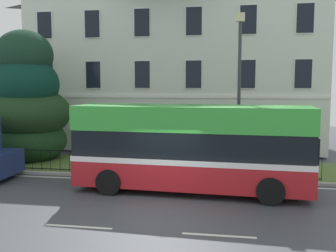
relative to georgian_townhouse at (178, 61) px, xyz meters
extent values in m
cube|color=#3E4247|center=(1.33, -14.36, -5.71)|extent=(60.00, 56.00, 0.06)
cube|color=silver|center=(1.33, -10.71, -5.68)|extent=(54.00, 0.14, 0.01)
cube|color=silver|center=(-0.67, -16.16, -5.68)|extent=(2.00, 0.12, 0.01)
cube|color=silver|center=(3.33, -16.16, -5.68)|extent=(2.00, 0.12, 0.01)
cube|color=#9E9E99|center=(1.33, -10.24, -5.62)|extent=(57.00, 0.24, 0.12)
cube|color=#516E31|center=(1.33, -8.08, -5.62)|extent=(57.00, 4.08, 0.12)
cube|color=silver|center=(0.00, 0.01, -0.80)|extent=(17.79, 9.01, 9.53)
cube|color=white|center=(0.00, -4.53, -2.26)|extent=(17.79, 0.06, 0.20)
cube|color=#2D333D|center=(0.00, -4.54, -4.46)|extent=(1.10, 0.06, 2.20)
cube|color=white|center=(-7.41, -4.54, -3.95)|extent=(0.98, 0.04, 1.64)
cube|color=black|center=(-7.41, -4.56, -3.95)|extent=(0.88, 0.03, 1.54)
cube|color=white|center=(-4.45, -4.54, -3.95)|extent=(0.98, 0.04, 1.64)
cube|color=black|center=(-4.45, -4.56, -3.95)|extent=(0.88, 0.03, 1.54)
cube|color=white|center=(-1.48, -4.54, -3.95)|extent=(0.98, 0.04, 1.64)
cube|color=black|center=(-1.48, -4.56, -3.95)|extent=(0.88, 0.03, 1.54)
cube|color=white|center=(1.48, -4.54, -3.95)|extent=(0.98, 0.04, 1.64)
cube|color=black|center=(1.48, -4.56, -3.95)|extent=(0.88, 0.03, 1.54)
cube|color=white|center=(4.45, -4.54, -3.95)|extent=(0.98, 0.04, 1.64)
cube|color=black|center=(4.45, -4.56, -3.95)|extent=(0.88, 0.03, 1.54)
cube|color=white|center=(7.41, -4.54, -3.95)|extent=(0.98, 0.04, 1.64)
cube|color=black|center=(7.41, -4.56, -3.95)|extent=(0.88, 0.03, 1.54)
cube|color=white|center=(-7.41, -4.54, -1.02)|extent=(0.98, 0.04, 1.64)
cube|color=black|center=(-7.41, -4.56, -1.02)|extent=(0.88, 0.03, 1.54)
cube|color=white|center=(-4.45, -4.54, -1.02)|extent=(0.98, 0.04, 1.64)
cube|color=black|center=(-4.45, -4.56, -1.02)|extent=(0.88, 0.03, 1.54)
cube|color=white|center=(-1.48, -4.54, -1.02)|extent=(0.98, 0.04, 1.64)
cube|color=black|center=(-1.48, -4.56, -1.02)|extent=(0.88, 0.03, 1.54)
cube|color=white|center=(1.48, -4.54, -1.02)|extent=(0.98, 0.04, 1.64)
cube|color=black|center=(1.48, -4.56, -1.02)|extent=(0.88, 0.03, 1.54)
cube|color=white|center=(4.45, -4.54, -1.02)|extent=(0.98, 0.04, 1.64)
cube|color=black|center=(4.45, -4.56, -1.02)|extent=(0.88, 0.03, 1.54)
cube|color=white|center=(7.41, -4.54, -1.02)|extent=(0.98, 0.04, 1.64)
cube|color=black|center=(7.41, -4.56, -1.02)|extent=(0.88, 0.03, 1.54)
cube|color=white|center=(-7.41, -4.54, 1.91)|extent=(0.98, 0.04, 1.64)
cube|color=black|center=(-7.41, -4.56, 1.91)|extent=(0.88, 0.03, 1.54)
cube|color=white|center=(-4.45, -4.54, 1.91)|extent=(0.98, 0.04, 1.64)
cube|color=black|center=(-4.45, -4.56, 1.91)|extent=(0.88, 0.03, 1.54)
cube|color=white|center=(-1.48, -4.54, 1.91)|extent=(0.98, 0.04, 1.64)
cube|color=black|center=(-1.48, -4.56, 1.91)|extent=(0.88, 0.03, 1.54)
cube|color=white|center=(1.48, -4.54, 1.91)|extent=(0.98, 0.04, 1.64)
cube|color=black|center=(1.48, -4.56, 1.91)|extent=(0.88, 0.03, 1.54)
cube|color=white|center=(4.45, -4.54, 1.91)|extent=(0.98, 0.04, 1.64)
cube|color=black|center=(4.45, -4.56, 1.91)|extent=(0.88, 0.03, 1.54)
cube|color=white|center=(7.41, -4.54, 1.91)|extent=(0.98, 0.04, 1.64)
cube|color=black|center=(7.41, -4.56, 1.91)|extent=(0.88, 0.03, 1.54)
cube|color=black|center=(0.00, -9.96, -4.61)|extent=(14.66, 0.04, 0.04)
cube|color=black|center=(0.00, -9.96, -5.48)|extent=(14.66, 0.04, 0.04)
cylinder|color=black|center=(-6.87, -9.96, -5.09)|extent=(0.02, 0.02, 0.95)
cylinder|color=black|center=(-6.41, -9.96, -5.09)|extent=(0.02, 0.02, 0.95)
cylinder|color=black|center=(-5.96, -9.96, -5.09)|extent=(0.02, 0.02, 0.95)
cylinder|color=black|center=(-5.50, -9.96, -5.09)|extent=(0.02, 0.02, 0.95)
cylinder|color=black|center=(-5.04, -9.96, -5.09)|extent=(0.02, 0.02, 0.95)
cylinder|color=black|center=(-4.58, -9.96, -5.09)|extent=(0.02, 0.02, 0.95)
cylinder|color=black|center=(-4.12, -9.96, -5.09)|extent=(0.02, 0.02, 0.95)
cylinder|color=black|center=(-3.66, -9.96, -5.09)|extent=(0.02, 0.02, 0.95)
cylinder|color=black|center=(-3.21, -9.96, -5.09)|extent=(0.02, 0.02, 0.95)
cylinder|color=black|center=(-2.75, -9.96, -5.09)|extent=(0.02, 0.02, 0.95)
cylinder|color=black|center=(-2.29, -9.96, -5.09)|extent=(0.02, 0.02, 0.95)
cylinder|color=black|center=(-1.83, -9.96, -5.09)|extent=(0.02, 0.02, 0.95)
cylinder|color=black|center=(-1.37, -9.96, -5.09)|extent=(0.02, 0.02, 0.95)
cylinder|color=black|center=(-0.92, -9.96, -5.09)|extent=(0.02, 0.02, 0.95)
cylinder|color=black|center=(-0.46, -9.96, -5.09)|extent=(0.02, 0.02, 0.95)
cylinder|color=black|center=(0.00, -9.96, -5.09)|extent=(0.02, 0.02, 0.95)
cylinder|color=black|center=(0.46, -9.96, -5.09)|extent=(0.02, 0.02, 0.95)
cylinder|color=black|center=(0.92, -9.96, -5.09)|extent=(0.02, 0.02, 0.95)
cylinder|color=black|center=(1.37, -9.96, -5.09)|extent=(0.02, 0.02, 0.95)
cylinder|color=black|center=(1.83, -9.96, -5.09)|extent=(0.02, 0.02, 0.95)
cylinder|color=black|center=(2.29, -9.96, -5.09)|extent=(0.02, 0.02, 0.95)
cylinder|color=black|center=(2.75, -9.96, -5.09)|extent=(0.02, 0.02, 0.95)
cylinder|color=black|center=(3.21, -9.96, -5.09)|extent=(0.02, 0.02, 0.95)
cylinder|color=black|center=(3.66, -9.96, -5.09)|extent=(0.02, 0.02, 0.95)
cylinder|color=black|center=(4.12, -9.96, -5.09)|extent=(0.02, 0.02, 0.95)
cylinder|color=black|center=(4.58, -9.96, -5.09)|extent=(0.02, 0.02, 0.95)
cylinder|color=black|center=(5.04, -9.96, -5.09)|extent=(0.02, 0.02, 0.95)
cylinder|color=black|center=(5.50, -9.96, -5.09)|extent=(0.02, 0.02, 0.95)
cylinder|color=black|center=(5.96, -9.96, -5.09)|extent=(0.02, 0.02, 0.95)
cylinder|color=black|center=(6.41, -9.96, -5.09)|extent=(0.02, 0.02, 0.95)
cylinder|color=black|center=(6.87, -9.96, -5.09)|extent=(0.02, 0.02, 0.95)
cylinder|color=black|center=(7.33, -9.96, -5.09)|extent=(0.02, 0.02, 0.95)
cylinder|color=#423328|center=(-7.04, -7.52, -4.88)|extent=(0.45, 0.45, 1.36)
ellipsoid|color=#1A391C|center=(-7.22, -7.36, -4.61)|extent=(4.19, 4.19, 2.61)
ellipsoid|color=#1C371B|center=(-7.13, -7.41, -3.09)|extent=(4.58, 4.58, 2.89)
ellipsoid|color=#0D3227|center=(-6.97, -7.71, -1.58)|extent=(3.42, 3.42, 2.86)
ellipsoid|color=#163423|center=(-7.01, -7.65, -0.06)|extent=(2.93, 2.93, 2.55)
cube|color=#B11B22|center=(2.13, -11.89, -4.88)|extent=(8.89, 2.88, 1.09)
cube|color=white|center=(2.13, -11.89, -4.37)|extent=(8.91, 2.91, 0.20)
cube|color=black|center=(2.13, -11.89, -3.82)|extent=(8.81, 2.84, 1.03)
cube|color=green|center=(2.13, -11.89, -2.85)|extent=(8.89, 2.88, 0.91)
cube|color=black|center=(6.54, -12.11, -3.87)|extent=(0.16, 2.05, 0.95)
cube|color=black|center=(6.54, -12.11, -2.90)|extent=(0.15, 1.76, 0.58)
cylinder|color=silver|center=(6.58, -11.34, -5.20)|extent=(0.05, 0.20, 0.20)
cylinder|color=silver|center=(6.50, -12.89, -5.20)|extent=(0.05, 0.20, 0.20)
cylinder|color=black|center=(5.09, -10.87, -5.20)|extent=(0.97, 0.35, 0.96)
cylinder|color=black|center=(4.97, -13.20, -5.20)|extent=(0.97, 0.35, 0.96)
cylinder|color=black|center=(-0.70, -10.57, -5.20)|extent=(0.97, 0.35, 0.96)
cylinder|color=black|center=(-0.82, -12.91, -5.20)|extent=(0.97, 0.35, 0.96)
cube|color=navy|center=(-6.07, -11.51, -4.96)|extent=(1.17, 2.14, 1.00)
cylinder|color=black|center=(-6.55, -10.53, -5.34)|extent=(0.69, 0.25, 0.68)
cylinder|color=#333338|center=(3.93, -9.32, -2.25)|extent=(0.14, 0.14, 6.62)
cube|color=beige|center=(3.93, -9.32, 1.24)|extent=(0.36, 0.24, 0.36)
camera|label=1|loc=(3.59, -26.19, -1.65)|focal=40.84mm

